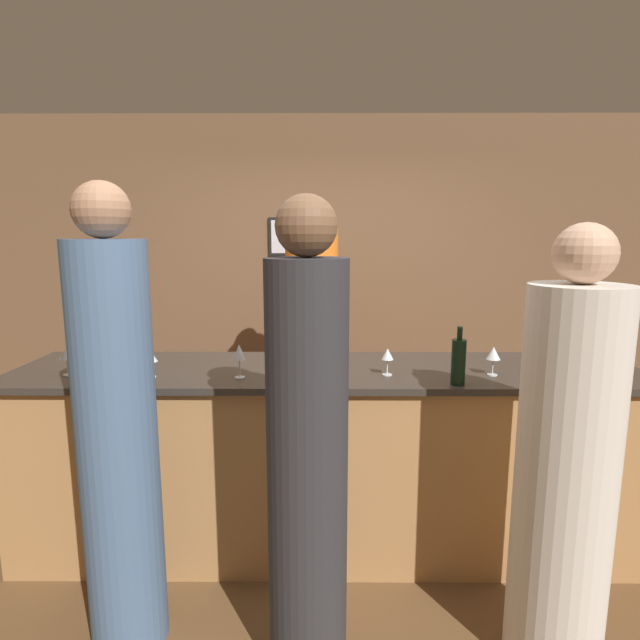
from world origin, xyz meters
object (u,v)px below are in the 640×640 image
object	(u,v)px
wine_bottle_0	(458,361)
guest_0	(566,472)
guest_2	(307,459)
bartender	(312,353)
guest_1	(118,438)

from	to	relation	value
wine_bottle_0	guest_0	bearing A→B (deg)	-58.14
guest_0	guest_2	xyz separation A→B (m)	(-1.02, -0.04, 0.07)
bartender	wine_bottle_0	xyz separation A→B (m)	(0.74, -1.11, 0.22)
guest_0	guest_1	world-z (taller)	guest_1
guest_1	guest_2	xyz separation A→B (m)	(0.79, -0.14, -0.03)
bartender	wine_bottle_0	distance (m)	1.35
guest_1	guest_0	bearing A→B (deg)	-3.10
wine_bottle_0	bartender	bearing A→B (deg)	123.59
guest_0	guest_2	bearing A→B (deg)	-177.93
guest_1	wine_bottle_0	bearing A→B (deg)	14.70
bartender	guest_2	size ratio (longest dim) A/B	1.05
guest_1	bartender	bearing A→B (deg)	62.75
guest_1	wine_bottle_0	distance (m)	1.58
guest_0	guest_1	xyz separation A→B (m)	(-1.82, 0.10, 0.09)
guest_0	wine_bottle_0	xyz separation A→B (m)	(-0.31, 0.49, 0.33)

